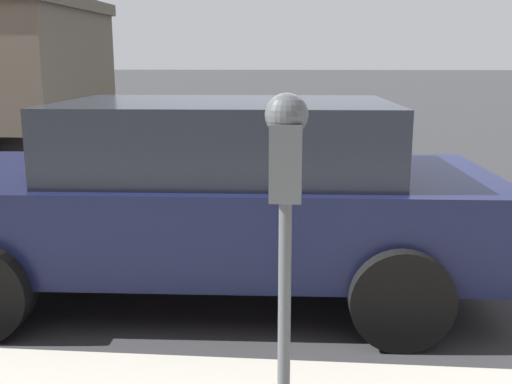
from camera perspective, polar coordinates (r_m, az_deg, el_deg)
The scene contains 3 objects.
ground_plane at distance 5.49m, azimuth 3.17°, elevation -6.12°, with size 220.00×220.00×0.00m, color #333335.
parking_meter at distance 2.64m, azimuth 2.87°, elevation 1.83°, with size 0.21×0.19×1.47m.
car_navy at distance 4.50m, azimuth -4.30°, elevation -0.12°, with size 2.11×4.29×1.46m.
Camera 1 is at (-5.21, -0.14, 1.75)m, focal length 42.00 mm.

